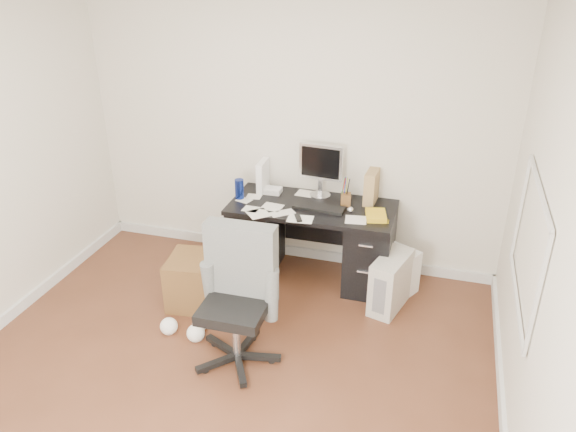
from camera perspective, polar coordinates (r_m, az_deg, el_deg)
name	(u,v)px	position (r m, az deg, el deg)	size (l,w,h in m)	color
ground	(215,386)	(4.30, -7.42, -16.71)	(4.00, 4.00, 0.00)	#4D2A18
room_shell	(206,172)	(3.42, -8.31, 4.40)	(4.02, 4.02, 2.71)	beige
desk	(312,239)	(5.26, 2.42, -2.37)	(1.50, 0.70, 0.75)	black
loose_papers	(290,205)	(5.11, 0.17, 1.13)	(1.10, 0.60, 0.00)	white
lcd_monitor	(321,171)	(5.20, 3.36, 4.63)	(0.41, 0.23, 0.52)	silver
keyboard	(319,207)	(5.04, 3.18, 0.87)	(0.46, 0.16, 0.03)	black
computer_mouse	(350,210)	(4.98, 6.35, 0.63)	(0.06, 0.06, 0.06)	silver
travel_mug	(239,189)	(5.23, -4.96, 2.75)	(0.08, 0.08, 0.19)	navy
white_binder	(263,176)	(5.37, -2.56, 4.10)	(0.12, 0.26, 0.30)	white
magazine_file	(371,187)	(5.17, 8.47, 2.95)	(0.13, 0.26, 0.30)	olive
pen_cup	(346,191)	(5.08, 5.93, 2.49)	(0.11, 0.11, 0.27)	brown
yellow_book	(377,215)	(4.93, 9.00, 0.06)	(0.18, 0.24, 0.04)	gold
paper_remote	(300,218)	(4.85, 1.25, -0.21)	(0.22, 0.18, 0.02)	white
office_chair	(235,301)	(4.16, -5.45, -8.61)	(0.62, 0.62, 1.09)	#505250
pc_tower	(391,282)	(4.98, 10.39, -6.63)	(0.22, 0.50, 0.50)	#B1ACA0
shopping_bag	(402,269)	(5.27, 11.49, -5.31)	(0.30, 0.22, 0.41)	white
wicker_basket	(196,281)	(5.03, -9.33, -6.50)	(0.45, 0.45, 0.45)	#523318
desk_printer	(388,269)	(5.45, 10.09, -5.35)	(0.34, 0.28, 0.20)	slate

